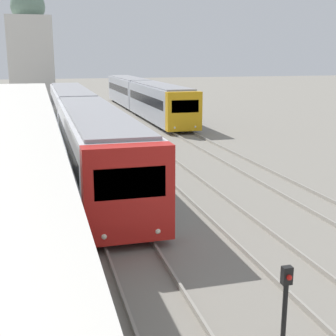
{
  "coord_description": "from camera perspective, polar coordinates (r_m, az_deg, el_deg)",
  "views": [
    {
      "loc": [
        -2.31,
        -1.51,
        5.53
      ],
      "look_at": [
        1.91,
        13.87,
        1.7
      ],
      "focal_mm": 50.0,
      "sensor_mm": 36.0,
      "label": 1
    }
  ],
  "objects": [
    {
      "name": "train_far",
      "position": [
        47.19,
        -3.16,
        8.9
      ],
      "size": [
        2.6,
        28.62,
        3.18
      ],
      "color": "gold",
      "rests_on": "ground_plane"
    },
    {
      "name": "person_on_platform",
      "position": [
        12.33,
        -17.27,
        -3.75
      ],
      "size": [
        0.4,
        0.4,
        1.66
      ],
      "color": "#2D2D33",
      "rests_on": "station_platform"
    },
    {
      "name": "distant_domed_building",
      "position": [
        61.15,
        -16.4,
        13.68
      ],
      "size": [
        5.29,
        5.29,
        13.35
      ],
      "color": "silver",
      "rests_on": "ground_plane"
    },
    {
      "name": "signal_post_near",
      "position": [
        9.63,
        14.15,
        -14.86
      ],
      "size": [
        0.2,
        0.21,
        1.62
      ],
      "color": "black",
      "rests_on": "ground_plane"
    },
    {
      "name": "train_near",
      "position": [
        28.29,
        -10.57,
        5.65
      ],
      "size": [
        2.63,
        31.06,
        3.21
      ],
      "color": "red",
      "rests_on": "ground_plane"
    }
  ]
}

